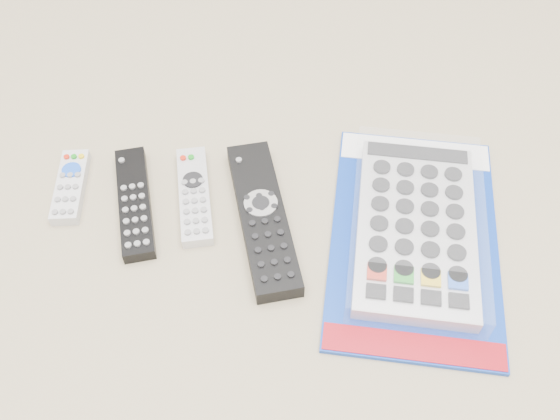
{
  "coord_description": "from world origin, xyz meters",
  "views": [
    {
      "loc": [
        0.05,
        -0.55,
        0.7
      ],
      "look_at": [
        0.07,
        -0.03,
        0.01
      ],
      "focal_mm": 40.0,
      "sensor_mm": 36.0,
      "label": 1
    }
  ],
  "objects_px": {
    "remote_silver_dvd": "(194,195)",
    "jumbo_remote_packaged": "(416,226)",
    "remote_small_grey": "(70,186)",
    "remote_slim_black": "(135,203)",
    "remote_large_black": "(263,217)"
  },
  "relations": [
    {
      "from": "remote_silver_dvd",
      "to": "remote_large_black",
      "type": "distance_m",
      "value": 0.11
    },
    {
      "from": "remote_slim_black",
      "to": "jumbo_remote_packaged",
      "type": "height_order",
      "value": "jumbo_remote_packaged"
    },
    {
      "from": "remote_silver_dvd",
      "to": "jumbo_remote_packaged",
      "type": "height_order",
      "value": "jumbo_remote_packaged"
    },
    {
      "from": "jumbo_remote_packaged",
      "to": "remote_slim_black",
      "type": "bearing_deg",
      "value": -179.55
    },
    {
      "from": "remote_small_grey",
      "to": "remote_slim_black",
      "type": "distance_m",
      "value": 0.1
    },
    {
      "from": "remote_small_grey",
      "to": "remote_silver_dvd",
      "type": "distance_m",
      "value": 0.18
    },
    {
      "from": "remote_small_grey",
      "to": "remote_slim_black",
      "type": "bearing_deg",
      "value": -20.53
    },
    {
      "from": "remote_small_grey",
      "to": "remote_silver_dvd",
      "type": "bearing_deg",
      "value": -8.35
    },
    {
      "from": "remote_small_grey",
      "to": "remote_slim_black",
      "type": "height_order",
      "value": "remote_slim_black"
    },
    {
      "from": "remote_small_grey",
      "to": "jumbo_remote_packaged",
      "type": "height_order",
      "value": "jumbo_remote_packaged"
    },
    {
      "from": "jumbo_remote_packaged",
      "to": "remote_silver_dvd",
      "type": "bearing_deg",
      "value": 176.01
    },
    {
      "from": "remote_silver_dvd",
      "to": "remote_large_black",
      "type": "height_order",
      "value": "remote_large_black"
    },
    {
      "from": "remote_slim_black",
      "to": "remote_large_black",
      "type": "relative_size",
      "value": 0.75
    },
    {
      "from": "remote_slim_black",
      "to": "remote_large_black",
      "type": "height_order",
      "value": "remote_large_black"
    },
    {
      "from": "remote_large_black",
      "to": "jumbo_remote_packaged",
      "type": "bearing_deg",
      "value": -17.3
    }
  ]
}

